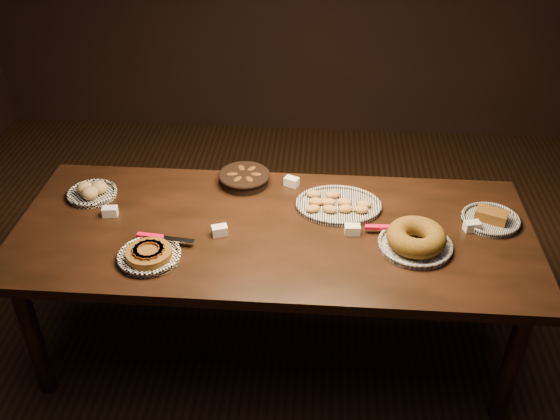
# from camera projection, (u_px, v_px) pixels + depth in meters

# --- Properties ---
(ground) EXTENTS (5.00, 5.00, 0.00)m
(ground) POSITION_uv_depth(u_px,v_px,m) (274.00, 342.00, 3.31)
(ground) COLOR black
(ground) RESTS_ON ground
(buffet_table) EXTENTS (2.40, 1.00, 0.75)m
(buffet_table) POSITION_uv_depth(u_px,v_px,m) (273.00, 241.00, 2.93)
(buffet_table) COLOR black
(buffet_table) RESTS_ON ground
(apple_tart_plate) EXTENTS (0.32, 0.28, 0.05)m
(apple_tart_plate) POSITION_uv_depth(u_px,v_px,m) (149.00, 254.00, 2.69)
(apple_tart_plate) COLOR white
(apple_tart_plate) RESTS_ON buffet_table
(madeleine_platter) EXTENTS (0.41, 0.34, 0.05)m
(madeleine_platter) POSITION_uv_depth(u_px,v_px,m) (337.00, 205.00, 3.02)
(madeleine_platter) COLOR black
(madeleine_platter) RESTS_ON buffet_table
(bundt_cake_plate) EXTENTS (0.39, 0.35, 0.10)m
(bundt_cake_plate) POSITION_uv_depth(u_px,v_px,m) (416.00, 239.00, 2.74)
(bundt_cake_plate) COLOR black
(bundt_cake_plate) RESTS_ON buffet_table
(croissant_basket) EXTENTS (0.29, 0.29, 0.07)m
(croissant_basket) POSITION_uv_depth(u_px,v_px,m) (244.00, 177.00, 3.19)
(croissant_basket) COLOR black
(croissant_basket) RESTS_ON buffet_table
(bread_roll_plate) EXTENTS (0.25, 0.25, 0.08)m
(bread_roll_plate) POSITION_uv_depth(u_px,v_px,m) (92.00, 192.00, 3.09)
(bread_roll_plate) COLOR white
(bread_roll_plate) RESTS_ON buffet_table
(loaf_plate) EXTENTS (0.27, 0.27, 0.06)m
(loaf_plate) POSITION_uv_depth(u_px,v_px,m) (491.00, 219.00, 2.92)
(loaf_plate) COLOR black
(loaf_plate) RESTS_ON buffet_table
(tent_cards) EXTENTS (1.77, 0.51, 0.04)m
(tent_cards) POSITION_uv_depth(u_px,v_px,m) (288.00, 215.00, 2.93)
(tent_cards) COLOR white
(tent_cards) RESTS_ON buffet_table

